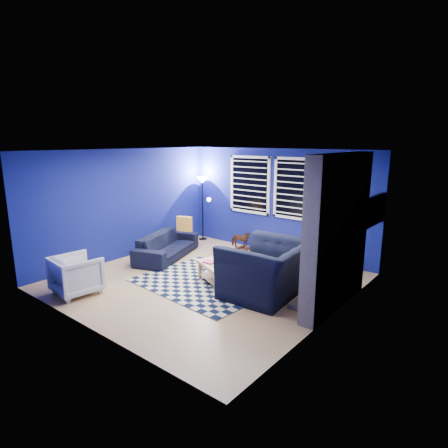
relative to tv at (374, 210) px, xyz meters
The scene contains 18 objects.
floor 3.46m from the tv, 140.73° to the right, with size 5.00×5.00×0.00m, color tan.
ceiling 3.35m from the tv, 140.73° to the right, with size 5.00×5.00×0.00m, color white.
wall_back 2.50m from the tv, 168.45° to the left, with size 5.00×5.00×0.00m, color navy.
wall_left 5.34m from the tv, 157.98° to the right, with size 5.00×5.00×0.00m, color navy.
wall_right 2.01m from the tv, 88.45° to the right, with size 5.00×5.00×0.00m, color navy.
fireplace 1.52m from the tv, 93.32° to the right, with size 0.65×2.00×2.50m.
window_left 3.24m from the tv, behind, with size 1.17×0.06×1.42m.
window_right 1.96m from the tv, 166.32° to the left, with size 1.17×0.06×1.42m.
tv is the anchor object (origin of this frame).
rug 3.46m from the tv, 138.89° to the right, with size 2.50×2.00×0.02m, color black.
sofa 4.55m from the tv, 160.54° to the right, with size 0.77×1.96×0.57m, color black.
armchair_big 2.38m from the tv, 122.19° to the right, with size 1.29×1.48×0.96m, color black.
armchair_bent 5.59m from the tv, 134.40° to the right, with size 0.74×0.77×0.70m, color gray.
rocking_horse 3.33m from the tv, behind, with size 0.50×0.23×0.42m, color #4B2A18.
coffee_table 3.18m from the tv, 137.81° to the right, with size 0.96×0.78×0.42m.
cabinet 1.47m from the tv, 164.42° to the left, with size 0.72×0.60×0.60m.
floor_lamp 4.58m from the tv, behind, with size 0.47×0.29×1.71m.
throw_pillow 4.19m from the tv, 165.48° to the right, with size 0.37×0.11×0.35m, color gold.
Camera 1 is at (4.61, -5.14, 2.70)m, focal length 30.00 mm.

